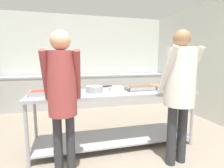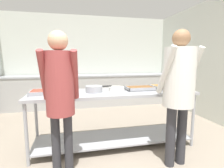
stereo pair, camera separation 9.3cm
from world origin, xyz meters
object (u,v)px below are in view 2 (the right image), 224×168
object	(u,v)px
serving_tray_vegetables	(140,88)
guest_serving_right	(60,89)
broccoli_bowl	(71,94)
guest_serving_left	(179,84)
serving_tray_roast	(166,87)
serving_tray_greens	(47,92)
sauce_pan	(94,89)
plate_stack	(116,89)
water_bottle	(69,72)

from	to	relation	value
serving_tray_vegetables	guest_serving_right	bearing A→B (deg)	-151.22
broccoli_bowl	guest_serving_left	distance (m)	1.38
serving_tray_roast	serving_tray_greens	bearing A→B (deg)	-177.55
serving_tray_vegetables	guest_serving_left	xyz separation A→B (m)	(0.22, -0.71, 0.16)
guest_serving_left	guest_serving_right	xyz separation A→B (m)	(-1.40, 0.06, -0.02)
broccoli_bowl	guest_serving_right	world-z (taller)	guest_serving_right
sauce_pan	plate_stack	world-z (taller)	sauce_pan
guest_serving_right	plate_stack	bearing A→B (deg)	39.57
serving_tray_greens	water_bottle	xyz separation A→B (m)	(0.28, 2.50, 0.12)
broccoli_bowl	water_bottle	distance (m)	2.74
sauce_pan	broccoli_bowl	bearing A→B (deg)	-147.68
serving_tray_greens	broccoli_bowl	xyz separation A→B (m)	(0.34, -0.23, 0.01)
sauce_pan	guest_serving_left	xyz separation A→B (m)	(0.96, -0.67, 0.13)
serving_tray_vegetables	water_bottle	size ratio (longest dim) A/B	1.90
guest_serving_right	water_bottle	bearing A→B (deg)	89.07
broccoli_bowl	guest_serving_left	world-z (taller)	guest_serving_left
sauce_pan	water_bottle	distance (m)	2.56
serving_tray_vegetables	sauce_pan	bearing A→B (deg)	-176.94
serving_tray_vegetables	water_bottle	world-z (taller)	water_bottle
plate_stack	water_bottle	distance (m)	2.59
plate_stack	serving_tray_roast	size ratio (longest dim) A/B	0.52
serving_tray_vegetables	serving_tray_roast	world-z (taller)	same
plate_stack	guest_serving_right	bearing A→B (deg)	-140.43
plate_stack	guest_serving_left	world-z (taller)	guest_serving_left
sauce_pan	guest_serving_left	world-z (taller)	guest_serving_left
guest_serving_left	serving_tray_vegetables	bearing A→B (deg)	107.18
plate_stack	sauce_pan	bearing A→B (deg)	-171.91
sauce_pan	plate_stack	distance (m)	0.36
broccoli_bowl	plate_stack	xyz separation A→B (m)	(0.68, 0.26, -0.00)
serving_tray_greens	guest_serving_left	bearing A→B (deg)	-23.05
serving_tray_greens	guest_serving_right	size ratio (longest dim) A/B	0.26
serving_tray_greens	plate_stack	xyz separation A→B (m)	(1.03, 0.03, 0.00)
broccoli_bowl	plate_stack	world-z (taller)	broccoli_bowl
plate_stack	serving_tray_roast	world-z (taller)	plate_stack
water_bottle	serving_tray_greens	bearing A→B (deg)	-96.39
sauce_pan	serving_tray_vegetables	bearing A→B (deg)	3.06
guest_serving_right	serving_tray_vegetables	bearing A→B (deg)	28.78
serving_tray_greens	sauce_pan	world-z (taller)	sauce_pan
serving_tray_greens	plate_stack	distance (m)	1.03
serving_tray_greens	sauce_pan	bearing A→B (deg)	-1.78
serving_tray_vegetables	guest_serving_left	size ratio (longest dim) A/B	0.26
serving_tray_roast	guest_serving_left	world-z (taller)	guest_serving_left
serving_tray_greens	guest_serving_right	world-z (taller)	guest_serving_right
serving_tray_vegetables	water_bottle	xyz separation A→B (m)	(-1.13, 2.49, 0.12)
serving_tray_greens	serving_tray_vegetables	world-z (taller)	same
plate_stack	guest_serving_right	xyz separation A→B (m)	(-0.80, -0.66, 0.14)
broccoli_bowl	serving_tray_vegetables	distance (m)	1.10
sauce_pan	guest_serving_left	size ratio (longest dim) A/B	0.23
serving_tray_roast	serving_tray_vegetables	bearing A→B (deg)	-172.79
sauce_pan	serving_tray_roast	xyz separation A→B (m)	(1.24, 0.10, -0.03)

